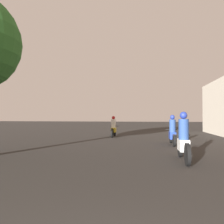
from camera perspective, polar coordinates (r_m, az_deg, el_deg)
motorcycle_white at (r=7.55m, az=18.16°, el=-7.25°), size 0.60×2.12×1.61m
motorcycle_blue at (r=11.72m, az=15.50°, el=-5.21°), size 0.60×2.07×1.54m
motorcycle_yellow at (r=15.59m, az=0.41°, el=-4.29°), size 0.60×1.91×1.48m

